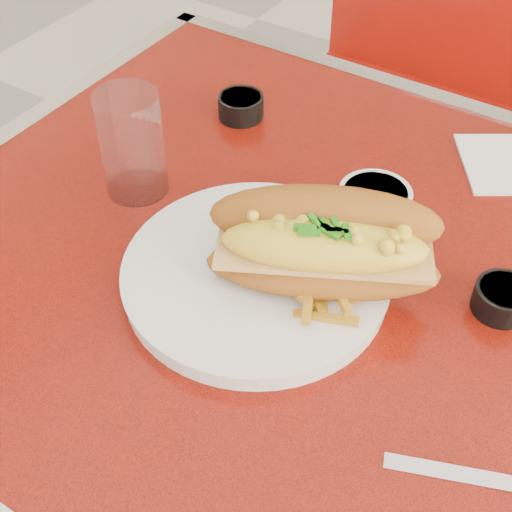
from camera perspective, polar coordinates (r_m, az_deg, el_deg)
The scene contains 10 objects.
diner_table at distance 0.89m, azimuth 11.18°, elevation -11.13°, with size 1.23×0.83×0.77m.
dinner_plate at distance 0.77m, azimuth 0.00°, elevation -1.51°, with size 0.34×0.34×0.02m.
mac_hoagie at distance 0.73m, azimuth 5.49°, elevation 0.97°, with size 0.27×0.21×0.11m.
fries_pile at distance 0.74m, azimuth 5.29°, elevation -1.44°, with size 0.11×0.10×0.03m, color gold, non-canonical shape.
fork at distance 0.74m, azimuth 3.84°, elevation -2.93°, with size 0.09×0.13×0.00m.
gravy_ramekin at distance 0.84m, azimuth 9.39°, elevation 3.98°, with size 0.11×0.11×0.05m.
sauce_cup_left at distance 1.01m, azimuth -1.22°, elevation 11.95°, with size 0.08×0.08×0.03m.
sauce_cup_right at distance 0.78m, azimuth 19.12°, elevation -3.18°, with size 0.07×0.07×0.03m.
water_tumbler at distance 0.86m, azimuth -9.90°, elevation 8.80°, with size 0.08×0.08×0.13m, color #C1E0F9.
paper_napkin at distance 0.99m, azimuth 19.78°, elevation 6.98°, with size 0.13×0.13×0.00m, color white.
Camera 1 is at (0.12, -0.50, 1.33)m, focal length 50.00 mm.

